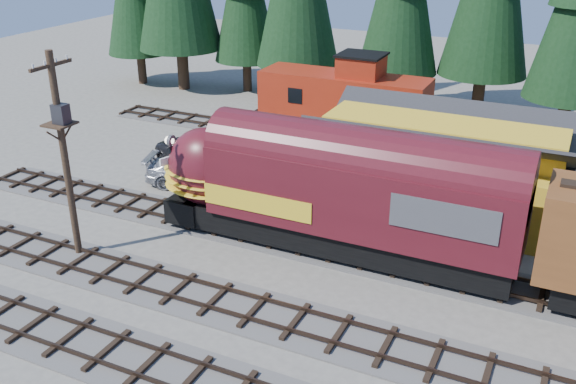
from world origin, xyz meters
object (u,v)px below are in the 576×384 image
at_px(locomotive, 322,195).
at_px(pickup_truck_b, 198,171).
at_px(depot, 440,157).
at_px(pickup_truck_a, 199,155).
at_px(caboose, 344,104).
at_px(utility_pole, 63,144).

height_order(locomotive, pickup_truck_b, locomotive).
distance_m(depot, pickup_truck_a, 14.67).
bearing_deg(pickup_truck_a, depot, -66.66).
bearing_deg(depot, caboose, 137.19).
xyz_separation_m(caboose, utility_pole, (-5.68, -19.28, 2.55)).
bearing_deg(utility_pole, pickup_truck_b, 85.82).
xyz_separation_m(locomotive, caboose, (-4.26, 14.00, 0.11)).
relative_size(depot, pickup_truck_a, 2.08).
relative_size(pickup_truck_a, pickup_truck_b, 1.04).
height_order(utility_pole, pickup_truck_a, utility_pole).
bearing_deg(pickup_truck_a, caboose, -17.32).
relative_size(caboose, pickup_truck_b, 1.87).
relative_size(caboose, utility_pole, 1.18).
height_order(caboose, pickup_truck_b, caboose).
height_order(depot, pickup_truck_b, depot).
bearing_deg(caboose, pickup_truck_a, -129.19).
relative_size(depot, pickup_truck_b, 2.15).
relative_size(locomotive, utility_pole, 1.84).
distance_m(utility_pole, pickup_truck_b, 10.25).
xyz_separation_m(utility_pole, pickup_truck_b, (0.62, 9.17, -4.52)).
xyz_separation_m(depot, pickup_truck_b, (-13.16, -2.60, -2.10)).
distance_m(depot, caboose, 11.04).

